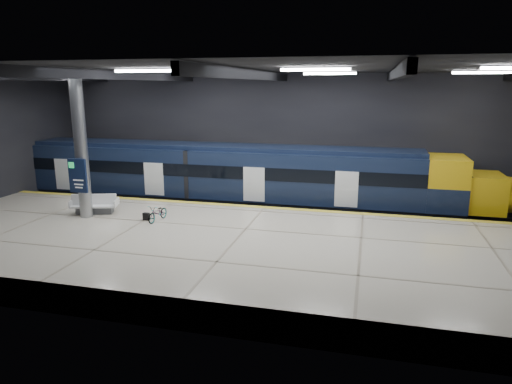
% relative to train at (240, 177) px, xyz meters
% --- Properties ---
extents(ground, '(30.00, 30.00, 0.00)m').
position_rel_train_xyz_m(ground, '(2.13, -5.50, -2.06)').
color(ground, black).
rests_on(ground, ground).
extents(room_shell, '(30.10, 16.10, 8.05)m').
position_rel_train_xyz_m(room_shell, '(2.13, -5.49, 3.66)').
color(room_shell, black).
rests_on(room_shell, ground).
extents(platform, '(30.00, 11.00, 1.10)m').
position_rel_train_xyz_m(platform, '(2.13, -8.00, -1.51)').
color(platform, beige).
rests_on(platform, ground).
extents(safety_strip, '(30.00, 0.40, 0.01)m').
position_rel_train_xyz_m(safety_strip, '(2.13, -2.75, -0.95)').
color(safety_strip, yellow).
rests_on(safety_strip, platform).
extents(rails, '(30.00, 1.52, 0.16)m').
position_rel_train_xyz_m(rails, '(2.13, 0.00, -1.98)').
color(rails, gray).
rests_on(rails, ground).
extents(train, '(29.40, 2.84, 3.79)m').
position_rel_train_xyz_m(train, '(0.00, 0.00, 0.00)').
color(train, black).
rests_on(train, ground).
extents(bench, '(2.41, 1.55, 0.99)m').
position_rel_train_xyz_m(bench, '(-5.81, -5.89, -0.61)').
color(bench, '#595B60').
rests_on(bench, platform).
extents(bicycle, '(0.70, 1.54, 0.78)m').
position_rel_train_xyz_m(bicycle, '(-2.19, -6.33, -0.57)').
color(bicycle, '#99999E').
rests_on(bicycle, platform).
extents(pannier_bag, '(0.31, 0.19, 0.35)m').
position_rel_train_xyz_m(pannier_bag, '(-2.79, -6.33, -0.78)').
color(pannier_bag, black).
rests_on(pannier_bag, platform).
extents(info_column, '(0.90, 0.78, 6.90)m').
position_rel_train_xyz_m(info_column, '(-5.87, -6.52, 2.40)').
color(info_column, '#9EA0A5').
rests_on(info_column, platform).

